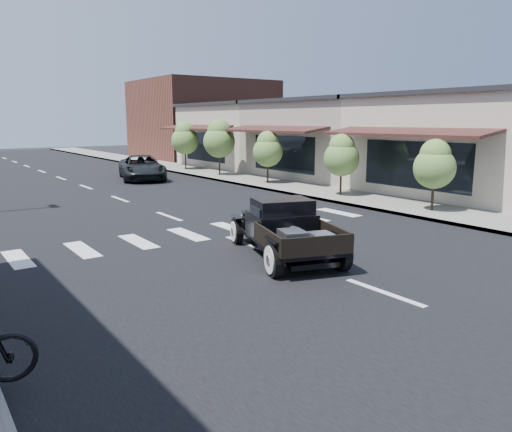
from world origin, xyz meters
TOP-DOWN VIEW (x-y plane):
  - ground at (0.00, 0.00)m, footprint 120.00×120.00m
  - road at (0.00, 15.00)m, footprint 14.00×80.00m
  - road_markings at (0.00, 10.00)m, footprint 12.00×60.00m
  - sidewalk_right at (8.50, 15.00)m, footprint 3.00×80.00m
  - storefront_near at (15.00, 4.00)m, footprint 10.00×9.00m
  - storefront_mid at (15.00, 13.00)m, footprint 10.00×9.00m
  - storefront_far at (15.00, 22.00)m, footprint 10.00×9.00m
  - far_building_right at (15.50, 32.00)m, footprint 11.00×10.00m
  - small_tree_a at (8.30, 1.84)m, footprint 1.53×1.53m
  - small_tree_b at (8.30, 6.65)m, footprint 1.58×1.58m
  - small_tree_c at (8.30, 12.17)m, footprint 1.60×1.60m
  - small_tree_d at (8.30, 17.18)m, footprint 1.96×1.96m
  - small_tree_e at (8.30, 21.73)m, footprint 1.88×1.88m
  - hotrod_pickup at (0.06, 0.33)m, footprint 3.27×4.79m
  - second_car at (3.76, 18.51)m, footprint 3.72×5.60m

SIDE VIEW (x-z plane):
  - ground at x=0.00m, z-range 0.00..0.00m
  - road_markings at x=0.00m, z-range -0.03..0.03m
  - road at x=0.00m, z-range 0.00..0.02m
  - sidewalk_right at x=8.50m, z-range 0.00..0.15m
  - second_car at x=3.76m, z-range 0.00..1.43m
  - hotrod_pickup at x=0.06m, z-range 0.00..1.52m
  - small_tree_a at x=8.30m, z-range 0.15..2.70m
  - small_tree_b at x=8.30m, z-range 0.15..2.78m
  - small_tree_c at x=8.30m, z-range 0.15..2.82m
  - small_tree_e at x=8.30m, z-range 0.15..3.28m
  - small_tree_d at x=8.30m, z-range 0.15..3.41m
  - storefront_near at x=15.00m, z-range 0.00..4.50m
  - storefront_mid at x=15.00m, z-range 0.00..4.50m
  - storefront_far at x=15.00m, z-range 0.00..4.50m
  - far_building_right at x=15.50m, z-range 0.00..7.00m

